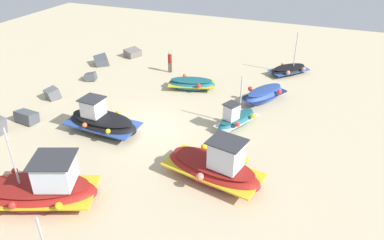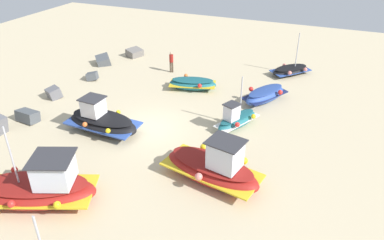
{
  "view_description": "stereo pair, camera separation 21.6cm",
  "coord_description": "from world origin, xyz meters",
  "px_view_note": "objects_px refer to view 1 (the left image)",
  "views": [
    {
      "loc": [
        -16.5,
        -9.58,
        11.1
      ],
      "look_at": [
        0.45,
        -2.68,
        0.9
      ],
      "focal_mm": 34.44,
      "sensor_mm": 36.0,
      "label": 1
    },
    {
      "loc": [
        -16.42,
        -9.78,
        11.1
      ],
      "look_at": [
        0.45,
        -2.68,
        0.9
      ],
      "focal_mm": 34.44,
      "sensor_mm": 36.0,
      "label": 2
    }
  ],
  "objects_px": {
    "fishing_boat_2": "(264,95)",
    "fishing_boat_5": "(192,84)",
    "fishing_boat_3": "(215,167)",
    "fishing_boat_6": "(236,119)",
    "fishing_boat_4": "(39,189)",
    "fishing_boat_1": "(102,122)",
    "person_walking": "(170,61)",
    "fishing_boat_7": "(289,70)"
  },
  "relations": [
    {
      "from": "fishing_boat_2",
      "to": "fishing_boat_5",
      "type": "relative_size",
      "value": 1.02
    },
    {
      "from": "fishing_boat_3",
      "to": "fishing_boat_6",
      "type": "relative_size",
      "value": 1.57
    },
    {
      "from": "fishing_boat_4",
      "to": "fishing_boat_3",
      "type": "bearing_deg",
      "value": 11.37
    },
    {
      "from": "fishing_boat_2",
      "to": "fishing_boat_4",
      "type": "xyz_separation_m",
      "value": [
        -13.69,
        6.84,
        0.26
      ]
    },
    {
      "from": "fishing_boat_4",
      "to": "fishing_boat_5",
      "type": "relative_size",
      "value": 1.56
    },
    {
      "from": "fishing_boat_1",
      "to": "fishing_boat_5",
      "type": "height_order",
      "value": "fishing_boat_1"
    },
    {
      "from": "person_walking",
      "to": "fishing_boat_5",
      "type": "bearing_deg",
      "value": 30.17
    },
    {
      "from": "fishing_boat_7",
      "to": "person_walking",
      "type": "relative_size",
      "value": 2.03
    },
    {
      "from": "fishing_boat_2",
      "to": "fishing_boat_5",
      "type": "distance_m",
      "value": 5.31
    },
    {
      "from": "fishing_boat_1",
      "to": "person_walking",
      "type": "xyz_separation_m",
      "value": [
        9.96,
        0.29,
        0.32
      ]
    },
    {
      "from": "fishing_boat_2",
      "to": "person_walking",
      "type": "bearing_deg",
      "value": -79.08
    },
    {
      "from": "fishing_boat_4",
      "to": "fishing_boat_6",
      "type": "height_order",
      "value": "fishing_boat_4"
    },
    {
      "from": "fishing_boat_1",
      "to": "fishing_boat_4",
      "type": "bearing_deg",
      "value": 101.95
    },
    {
      "from": "fishing_boat_3",
      "to": "fishing_boat_6",
      "type": "distance_m",
      "value": 5.33
    },
    {
      "from": "fishing_boat_2",
      "to": "fishing_boat_6",
      "type": "height_order",
      "value": "fishing_boat_6"
    },
    {
      "from": "fishing_boat_2",
      "to": "fishing_boat_7",
      "type": "xyz_separation_m",
      "value": [
        5.62,
        -0.76,
        -0.15
      ]
    },
    {
      "from": "person_walking",
      "to": "fishing_boat_3",
      "type": "bearing_deg",
      "value": 14.09
    },
    {
      "from": "fishing_boat_1",
      "to": "fishing_boat_6",
      "type": "relative_size",
      "value": 1.38
    },
    {
      "from": "fishing_boat_1",
      "to": "fishing_boat_6",
      "type": "xyz_separation_m",
      "value": [
        3.49,
        -7.07,
        -0.13
      ]
    },
    {
      "from": "fishing_boat_2",
      "to": "fishing_boat_1",
      "type": "bearing_deg",
      "value": -18.79
    },
    {
      "from": "fishing_boat_3",
      "to": "fishing_boat_5",
      "type": "relative_size",
      "value": 1.41
    },
    {
      "from": "fishing_boat_4",
      "to": "person_walking",
      "type": "height_order",
      "value": "fishing_boat_4"
    },
    {
      "from": "fishing_boat_3",
      "to": "person_walking",
      "type": "xyz_separation_m",
      "value": [
        11.77,
        7.83,
        0.22
      ]
    },
    {
      "from": "fishing_boat_1",
      "to": "fishing_boat_5",
      "type": "bearing_deg",
      "value": -106.23
    },
    {
      "from": "fishing_boat_6",
      "to": "person_walking",
      "type": "xyz_separation_m",
      "value": [
        6.47,
        7.36,
        0.45
      ]
    },
    {
      "from": "fishing_boat_4",
      "to": "fishing_boat_5",
      "type": "bearing_deg",
      "value": 61.33
    },
    {
      "from": "fishing_boat_3",
      "to": "fishing_boat_4",
      "type": "height_order",
      "value": "fishing_boat_4"
    },
    {
      "from": "fishing_boat_2",
      "to": "fishing_boat_3",
      "type": "height_order",
      "value": "fishing_boat_3"
    },
    {
      "from": "fishing_boat_4",
      "to": "fishing_boat_2",
      "type": "bearing_deg",
      "value": 41.14
    },
    {
      "from": "fishing_boat_7",
      "to": "fishing_boat_1",
      "type": "bearing_deg",
      "value": 7.38
    },
    {
      "from": "person_walking",
      "to": "fishing_boat_1",
      "type": "bearing_deg",
      "value": -17.88
    },
    {
      "from": "fishing_boat_3",
      "to": "fishing_boat_6",
      "type": "height_order",
      "value": "fishing_boat_6"
    },
    {
      "from": "fishing_boat_4",
      "to": "fishing_boat_7",
      "type": "relative_size",
      "value": 1.68
    },
    {
      "from": "fishing_boat_7",
      "to": "person_walking",
      "type": "distance_m",
      "value": 9.5
    },
    {
      "from": "fishing_boat_4",
      "to": "fishing_boat_5",
      "type": "height_order",
      "value": "fishing_boat_4"
    },
    {
      "from": "fishing_boat_3",
      "to": "fishing_boat_7",
      "type": "xyz_separation_m",
      "value": [
        14.97,
        -1.09,
        -0.4
      ]
    },
    {
      "from": "fishing_boat_2",
      "to": "fishing_boat_7",
      "type": "distance_m",
      "value": 5.67
    },
    {
      "from": "fishing_boat_2",
      "to": "person_walking",
      "type": "xyz_separation_m",
      "value": [
        2.42,
        8.16,
        0.47
      ]
    },
    {
      "from": "fishing_boat_4",
      "to": "fishing_boat_1",
      "type": "bearing_deg",
      "value": 77.16
    },
    {
      "from": "fishing_boat_1",
      "to": "fishing_boat_6",
      "type": "distance_m",
      "value": 7.88
    },
    {
      "from": "fishing_boat_7",
      "to": "person_walking",
      "type": "height_order",
      "value": "fishing_boat_7"
    },
    {
      "from": "fishing_boat_5",
      "to": "fishing_boat_7",
      "type": "relative_size",
      "value": 1.08
    }
  ]
}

